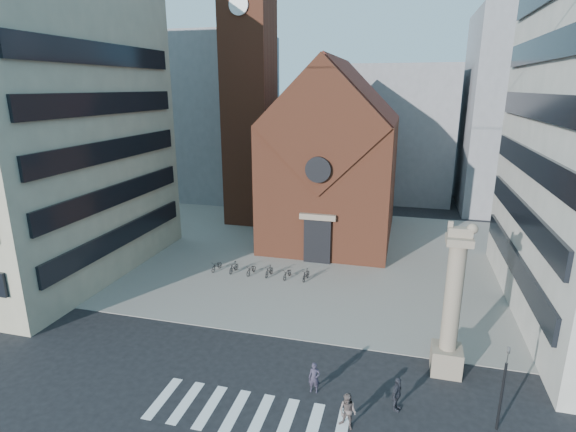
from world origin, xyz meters
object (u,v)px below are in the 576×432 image
object	(u,v)px
pedestrian_1	(348,411)
pedestrian_2	(397,394)
lion_column	(451,315)
traffic_light	(503,387)
pedestrian_0	(314,378)
scooter_0	(217,266)

from	to	relation	value
pedestrian_1	pedestrian_2	size ratio (longest dim) A/B	1.00
lion_column	traffic_light	distance (m)	4.62
pedestrian_0	scooter_0	xyz separation A→B (m)	(-11.27, 13.41, -0.36)
traffic_light	scooter_0	distance (m)	24.36
pedestrian_2	pedestrian_0	bearing A→B (deg)	105.61
traffic_light	pedestrian_2	world-z (taller)	traffic_light
pedestrian_1	lion_column	bearing A→B (deg)	71.39
lion_column	pedestrian_0	world-z (taller)	lion_column
lion_column	scooter_0	bearing A→B (deg)	151.19
pedestrian_0	pedestrian_2	world-z (taller)	pedestrian_2
pedestrian_2	scooter_0	bearing A→B (deg)	67.99
lion_column	pedestrian_1	distance (m)	7.78
traffic_light	pedestrian_1	distance (m)	7.03
lion_column	pedestrian_1	xyz separation A→B (m)	(-4.69, -5.65, -2.57)
pedestrian_0	pedestrian_2	bearing A→B (deg)	-6.60
lion_column	pedestrian_0	distance (m)	8.01
pedestrian_1	traffic_light	bearing A→B (deg)	34.98
pedestrian_0	pedestrian_1	distance (m)	2.90
pedestrian_1	pedestrian_2	world-z (taller)	pedestrian_1
traffic_light	pedestrian_2	distance (m)	4.75
lion_column	pedestrian_2	size ratio (longest dim) A/B	4.90
lion_column	pedestrian_0	xyz separation A→B (m)	(-6.68, -3.54, -2.63)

